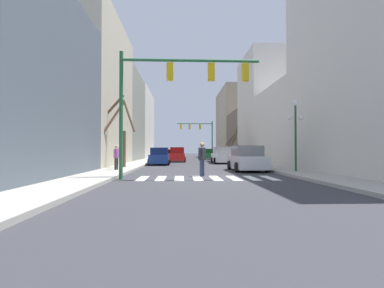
% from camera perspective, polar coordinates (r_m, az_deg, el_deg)
% --- Properties ---
extents(ground_plane, '(240.00, 240.00, 0.00)m').
position_cam_1_polar(ground_plane, '(15.06, 2.74, -6.46)').
color(ground_plane, '#38383D').
extents(sidewalk_left, '(2.25, 90.00, 0.15)m').
position_cam_1_polar(sidewalk_left, '(15.57, -17.96, -5.95)').
color(sidewalk_left, '#ADA89E').
rests_on(sidewalk_left, ground_plane).
extents(sidewalk_right, '(2.25, 90.00, 0.15)m').
position_cam_1_polar(sidewalk_right, '(16.47, 22.24, -5.66)').
color(sidewalk_right, '#ADA89E').
rests_on(sidewalk_right, ground_plane).
extents(building_row_left, '(6.00, 52.14, 12.90)m').
position_cam_1_polar(building_row_left, '(37.02, -15.31, 5.67)').
color(building_row_left, '#515B66').
rests_on(building_row_left, ground_plane).
extents(building_row_right, '(6.00, 57.00, 13.56)m').
position_cam_1_polar(building_row_right, '(39.33, 13.93, 5.51)').
color(building_row_right, beige).
rests_on(building_row_right, ground_plane).
extents(crosswalk_stripes, '(6.75, 2.60, 0.01)m').
position_cam_1_polar(crosswalk_stripes, '(14.90, 2.79, -6.51)').
color(crosswalk_stripes, white).
rests_on(crosswalk_stripes, ground_plane).
extents(traffic_signal_near, '(6.72, 0.28, 6.11)m').
position_cam_1_polar(traffic_signal_near, '(14.66, -3.55, 11.23)').
color(traffic_signal_near, '#236038').
rests_on(traffic_signal_near, ground_plane).
extents(traffic_signal_far, '(5.99, 0.28, 6.30)m').
position_cam_1_polar(traffic_signal_far, '(50.65, 1.41, 2.48)').
color(traffic_signal_far, '#236038').
rests_on(traffic_signal_far, ground_plane).
extents(street_lamp_right_corner, '(0.95, 0.36, 4.22)m').
position_cam_1_polar(street_lamp_right_corner, '(18.72, 19.10, 4.25)').
color(street_lamp_right_corner, '#1E4C2D').
rests_on(street_lamp_right_corner, sidewalk_right).
extents(car_parked_right_near, '(1.99, 4.22, 1.74)m').
position_cam_1_polar(car_parked_right_near, '(35.80, -2.83, -2.13)').
color(car_parked_right_near, red).
rests_on(car_parked_right_near, ground_plane).
extents(car_parked_left_near, '(1.96, 4.60, 1.64)m').
position_cam_1_polar(car_parked_left_near, '(28.74, -6.19, -2.43)').
color(car_parked_left_near, navy).
rests_on(car_parked_left_near, ground_plane).
extents(car_parked_left_mid, '(2.17, 4.65, 1.76)m').
position_cam_1_polar(car_parked_left_mid, '(31.72, 5.83, -2.22)').
color(car_parked_left_mid, white).
rests_on(car_parked_left_mid, ground_plane).
extents(car_parked_right_far, '(2.09, 4.22, 1.60)m').
position_cam_1_polar(car_parked_right_far, '(46.23, 3.32, -1.99)').
color(car_parked_right_far, '#236B38').
rests_on(car_parked_right_far, ground_plane).
extents(car_parked_right_mid, '(2.12, 4.70, 1.53)m').
position_cam_1_polar(car_parked_right_mid, '(48.48, -4.50, -1.99)').
color(car_parked_right_mid, black).
rests_on(car_parked_right_mid, ground_plane).
extents(car_parked_left_far, '(2.13, 4.55, 1.68)m').
position_cam_1_polar(car_parked_left_far, '(20.46, 10.42, -2.86)').
color(car_parked_left_far, silver).
rests_on(car_parked_left_far, ground_plane).
extents(pedestrian_on_left_sidewalk, '(0.29, 0.67, 1.56)m').
position_cam_1_polar(pedestrian_on_left_sidewalk, '(19.55, -14.22, -2.08)').
color(pedestrian_on_left_sidewalk, black).
rests_on(pedestrian_on_left_sidewalk, sidewalk_left).
extents(pedestrian_waiting_at_curb, '(0.45, 0.72, 1.80)m').
position_cam_1_polar(pedestrian_waiting_at_curb, '(15.81, 1.93, -2.36)').
color(pedestrian_waiting_at_curb, '#282D47').
rests_on(pedestrian_waiting_at_curb, ground_plane).
extents(street_tree_left_mid, '(3.45, 1.39, 5.37)m').
position_cam_1_polar(street_tree_left_mid, '(22.52, -13.68, 1.77)').
color(street_tree_left_mid, brown).
rests_on(street_tree_left_mid, sidewalk_left).
extents(street_tree_right_mid, '(1.53, 1.61, 3.88)m').
position_cam_1_polar(street_tree_right_mid, '(34.43, 8.21, -0.18)').
color(street_tree_right_mid, brown).
rests_on(street_tree_right_mid, sidewalk_right).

